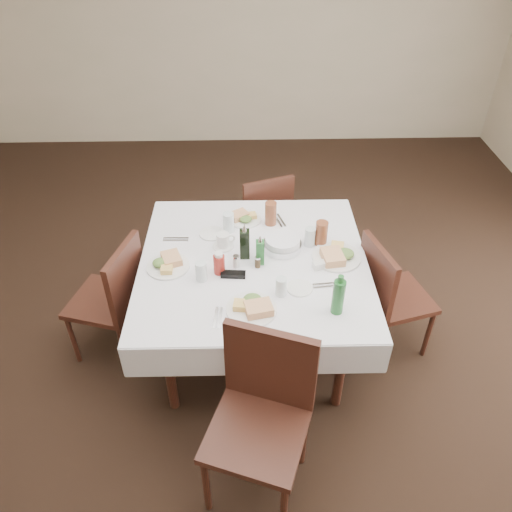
# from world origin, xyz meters

# --- Properties ---
(ground_plane) EXTENTS (7.00, 7.00, 0.00)m
(ground_plane) POSITION_xyz_m (0.00, 0.00, 0.00)
(ground_plane) COLOR black
(room_shell) EXTENTS (6.04, 7.04, 2.80)m
(room_shell) POSITION_xyz_m (0.00, 0.00, 1.71)
(room_shell) COLOR #BCB094
(room_shell) RESTS_ON ground
(dining_table) EXTENTS (1.43, 1.43, 0.76)m
(dining_table) POSITION_xyz_m (0.06, 0.13, 0.69)
(dining_table) COLOR black
(dining_table) RESTS_ON ground
(chair_north) EXTENTS (0.52, 0.52, 0.86)m
(chair_north) POSITION_xyz_m (0.16, 1.05, 0.49)
(chair_north) COLOR black
(chair_north) RESTS_ON ground
(chair_south) EXTENTS (0.60, 0.60, 1.00)m
(chair_south) POSITION_xyz_m (0.09, -0.80, 0.57)
(chair_south) COLOR black
(chair_south) RESTS_ON ground
(chair_east) EXTENTS (0.51, 0.51, 0.88)m
(chair_east) POSITION_xyz_m (0.93, 0.10, 0.50)
(chair_east) COLOR black
(chair_east) RESTS_ON ground
(chair_west) EXTENTS (0.53, 0.53, 0.90)m
(chair_west) POSITION_xyz_m (-0.84, 0.11, 0.51)
(chair_west) COLOR black
(chair_west) RESTS_ON ground
(meal_north) EXTENTS (0.23, 0.23, 0.05)m
(meal_north) POSITION_xyz_m (0.00, 0.58, 0.78)
(meal_north) COLOR white
(meal_north) RESTS_ON dining_table
(meal_south) EXTENTS (0.28, 0.28, 0.06)m
(meal_south) POSITION_xyz_m (0.05, -0.31, 0.79)
(meal_south) COLOR white
(meal_south) RESTS_ON dining_table
(meal_east) EXTENTS (0.31, 0.31, 0.07)m
(meal_east) POSITION_xyz_m (0.58, 0.13, 0.79)
(meal_east) COLOR white
(meal_east) RESTS_ON dining_table
(meal_west) EXTENTS (0.26, 0.26, 0.06)m
(meal_west) POSITION_xyz_m (-0.46, 0.09, 0.78)
(meal_west) COLOR white
(meal_west) RESTS_ON dining_table
(side_plate_a) EXTENTS (0.17, 0.17, 0.01)m
(side_plate_a) POSITION_xyz_m (-0.21, 0.42, 0.77)
(side_plate_a) COLOR white
(side_plate_a) RESTS_ON dining_table
(side_plate_b) EXTENTS (0.15, 0.15, 0.01)m
(side_plate_b) POSITION_xyz_m (0.32, -0.14, 0.77)
(side_plate_b) COLOR white
(side_plate_b) RESTS_ON dining_table
(water_n) EXTENTS (0.07, 0.07, 0.14)m
(water_n) POSITION_xyz_m (-0.10, 0.46, 0.83)
(water_n) COLOR silver
(water_n) RESTS_ON dining_table
(water_s) EXTENTS (0.06, 0.06, 0.12)m
(water_s) POSITION_xyz_m (0.21, -0.18, 0.82)
(water_s) COLOR silver
(water_s) RESTS_ON dining_table
(water_e) EXTENTS (0.07, 0.07, 0.13)m
(water_e) POSITION_xyz_m (0.43, 0.28, 0.83)
(water_e) COLOR silver
(water_e) RESTS_ON dining_table
(water_w) EXTENTS (0.07, 0.07, 0.13)m
(water_w) POSITION_xyz_m (-0.25, -0.04, 0.82)
(water_w) COLOR silver
(water_w) RESTS_ON dining_table
(iced_tea_a) EXTENTS (0.08, 0.08, 0.17)m
(iced_tea_a) POSITION_xyz_m (0.19, 0.53, 0.84)
(iced_tea_a) COLOR brown
(iced_tea_a) RESTS_ON dining_table
(iced_tea_b) EXTENTS (0.08, 0.08, 0.17)m
(iced_tea_b) POSITION_xyz_m (0.50, 0.30, 0.84)
(iced_tea_b) COLOR brown
(iced_tea_b) RESTS_ON dining_table
(bread_basket) EXTENTS (0.25, 0.25, 0.08)m
(bread_basket) POSITION_xyz_m (0.25, 0.25, 0.80)
(bread_basket) COLOR silver
(bread_basket) RESTS_ON dining_table
(oil_cruet_dark) EXTENTS (0.06, 0.06, 0.25)m
(oil_cruet_dark) POSITION_xyz_m (0.01, 0.17, 0.87)
(oil_cruet_dark) COLOR black
(oil_cruet_dark) RESTS_ON dining_table
(oil_cruet_green) EXTENTS (0.05, 0.05, 0.21)m
(oil_cruet_green) POSITION_xyz_m (0.10, 0.11, 0.85)
(oil_cruet_green) COLOR #256A2E
(oil_cruet_green) RESTS_ON dining_table
(ketchup_bottle) EXTENTS (0.07, 0.07, 0.15)m
(ketchup_bottle) POSITION_xyz_m (-0.15, 0.02, 0.83)
(ketchup_bottle) COLOR maroon
(ketchup_bottle) RESTS_ON dining_table
(salt_shaker) EXTENTS (0.04, 0.04, 0.09)m
(salt_shaker) POSITION_xyz_m (-0.05, 0.07, 0.81)
(salt_shaker) COLOR white
(salt_shaker) RESTS_ON dining_table
(pepper_shaker) EXTENTS (0.03, 0.03, 0.08)m
(pepper_shaker) POSITION_xyz_m (0.09, 0.07, 0.80)
(pepper_shaker) COLOR #3E2E1A
(pepper_shaker) RESTS_ON dining_table
(coffee_mug) EXTENTS (0.15, 0.14, 0.10)m
(coffee_mug) POSITION_xyz_m (-0.13, 0.28, 0.81)
(coffee_mug) COLOR white
(coffee_mug) RESTS_ON dining_table
(sunglasses) EXTENTS (0.15, 0.06, 0.03)m
(sunglasses) POSITION_xyz_m (-0.06, -0.02, 0.78)
(sunglasses) COLOR black
(sunglasses) RESTS_ON dining_table
(green_bottle) EXTENTS (0.07, 0.07, 0.26)m
(green_bottle) POSITION_xyz_m (0.51, -0.33, 0.87)
(green_bottle) COLOR #256A2E
(green_bottle) RESTS_ON dining_table
(sugar_caddy) EXTENTS (0.10, 0.07, 0.04)m
(sugar_caddy) POSITION_xyz_m (0.47, 0.05, 0.79)
(sugar_caddy) COLOR white
(sugar_caddy) RESTS_ON dining_table
(cutlery_n) EXTENTS (0.08, 0.17, 0.01)m
(cutlery_n) POSITION_xyz_m (0.25, 0.56, 0.77)
(cutlery_n) COLOR silver
(cutlery_n) RESTS_ON dining_table
(cutlery_s) EXTENTS (0.05, 0.16, 0.01)m
(cutlery_s) POSITION_xyz_m (-0.14, -0.37, 0.77)
(cutlery_s) COLOR silver
(cutlery_s) RESTS_ON dining_table
(cutlery_e) EXTENTS (0.17, 0.06, 0.01)m
(cutlery_e) POSITION_xyz_m (0.49, -0.12, 0.77)
(cutlery_e) COLOR silver
(cutlery_e) RESTS_ON dining_table
(cutlery_w) EXTENTS (0.17, 0.04, 0.01)m
(cutlery_w) POSITION_xyz_m (-0.44, 0.36, 0.77)
(cutlery_w) COLOR silver
(cutlery_w) RESTS_ON dining_table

